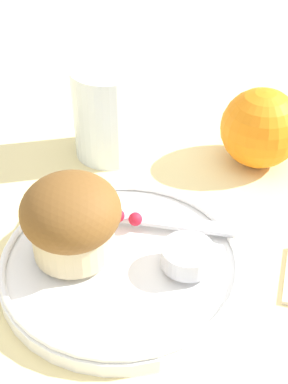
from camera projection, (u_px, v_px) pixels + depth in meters
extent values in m
plane|color=beige|center=(124.00, 266.00, 0.47)|extent=(3.00, 3.00, 0.00)
cylinder|color=white|center=(126.00, 267.00, 0.46)|extent=(0.21, 0.21, 0.01)
torus|color=white|center=(125.00, 259.00, 0.46)|extent=(0.21, 0.21, 0.01)
cylinder|color=beige|center=(73.00, 234.00, 0.45)|extent=(0.07, 0.07, 0.04)
ellipsoid|color=brown|center=(71.00, 211.00, 0.43)|extent=(0.08, 0.08, 0.06)
cylinder|color=silver|center=(189.00, 253.00, 0.45)|extent=(0.04, 0.04, 0.02)
cylinder|color=white|center=(189.00, 247.00, 0.44)|extent=(0.04, 0.04, 0.00)
sphere|color=#B7192D|center=(118.00, 216.00, 0.49)|extent=(0.01, 0.01, 0.01)
sphere|color=#B7192D|center=(130.00, 218.00, 0.49)|extent=(0.01, 0.01, 0.01)
cube|color=silver|center=(139.00, 218.00, 0.49)|extent=(0.19, 0.03, 0.00)
sphere|color=orange|center=(261.00, 128.00, 0.58)|extent=(0.09, 0.09, 0.09)
cylinder|color=silver|center=(109.00, 112.00, 0.59)|extent=(0.08, 0.08, 0.10)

